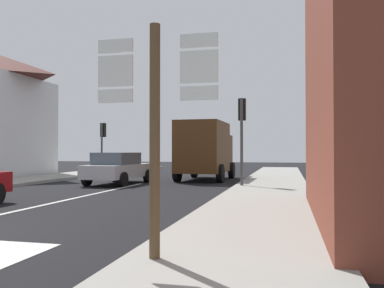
# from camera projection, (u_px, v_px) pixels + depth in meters

# --- Properties ---
(ground_plane) EXTENTS (80.00, 80.00, 0.00)m
(ground_plane) POSITION_uv_depth(u_px,v_px,m) (124.00, 187.00, 16.89)
(ground_plane) COLOR black
(sidewalk_right) EXTENTS (2.94, 44.00, 0.14)m
(sidewalk_right) POSITION_uv_depth(u_px,v_px,m) (268.00, 194.00, 13.54)
(sidewalk_right) COLOR gray
(sidewalk_right) RESTS_ON ground
(lane_centre_stripe) EXTENTS (0.16, 12.00, 0.01)m
(lane_centre_stripe) POSITION_uv_depth(u_px,v_px,m) (75.00, 198.00, 13.01)
(lane_centre_stripe) COLOR silver
(lane_centre_stripe) RESTS_ON ground
(sedan_far) EXTENTS (2.15, 4.29, 1.47)m
(sedan_far) POSITION_uv_depth(u_px,v_px,m) (118.00, 168.00, 18.67)
(sedan_far) COLOR #B7BABF
(sedan_far) RESTS_ON ground
(delivery_truck) EXTENTS (2.59, 5.05, 3.05)m
(delivery_truck) POSITION_uv_depth(u_px,v_px,m) (205.00, 149.00, 21.28)
(delivery_truck) COLOR #4C2D14
(delivery_truck) RESTS_ON ground
(route_sign_post) EXTENTS (1.66, 0.14, 3.20)m
(route_sign_post) POSITION_uv_depth(u_px,v_px,m) (155.00, 122.00, 5.25)
(route_sign_post) COLOR brown
(route_sign_post) RESTS_ON ground
(traffic_light_far_left) EXTENTS (0.30, 0.49, 3.35)m
(traffic_light_far_left) POSITION_uv_depth(u_px,v_px,m) (103.00, 137.00, 25.88)
(traffic_light_far_left) COLOR #47474C
(traffic_light_far_left) RESTS_ON ground
(traffic_light_near_right) EXTENTS (0.30, 0.49, 3.71)m
(traffic_light_near_right) POSITION_uv_depth(u_px,v_px,m) (242.00, 122.00, 16.52)
(traffic_light_near_right) COLOR #47474C
(traffic_light_near_right) RESTS_ON ground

